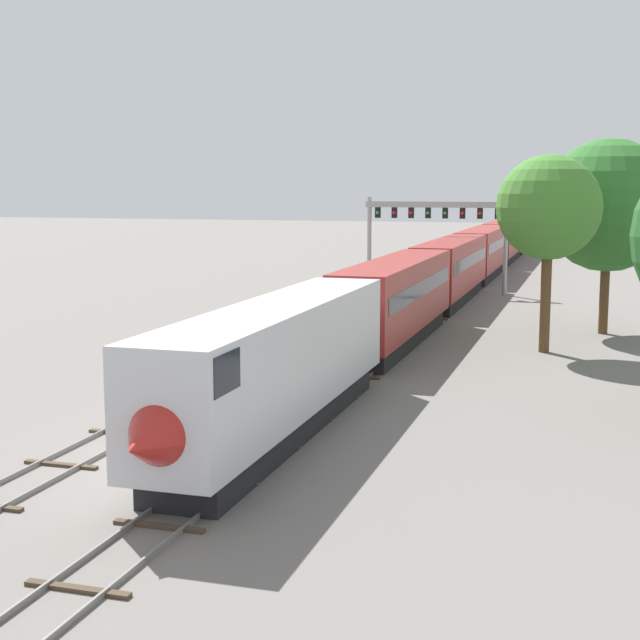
{
  "coord_description": "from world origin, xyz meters",
  "views": [
    {
      "loc": [
        12.82,
        -27.07,
        8.97
      ],
      "look_at": [
        1.0,
        12.0,
        3.0
      ],
      "focal_mm": 51.79,
      "sensor_mm": 36.0,
      "label": 1
    }
  ],
  "objects_px": {
    "signal_gantry": "(436,222)",
    "trackside_tree_right": "(608,206)",
    "trackside_tree_left": "(549,208)",
    "passenger_train": "(484,251)"
  },
  "relations": [
    {
      "from": "passenger_train",
      "to": "trackside_tree_right",
      "type": "relative_size",
      "value": 11.99
    },
    {
      "from": "passenger_train",
      "to": "signal_gantry",
      "type": "distance_m",
      "value": 15.13
    },
    {
      "from": "signal_gantry",
      "to": "passenger_train",
      "type": "bearing_deg",
      "value": 81.23
    },
    {
      "from": "signal_gantry",
      "to": "trackside_tree_left",
      "type": "bearing_deg",
      "value": -68.16
    },
    {
      "from": "trackside_tree_left",
      "to": "signal_gantry",
      "type": "bearing_deg",
      "value": 111.84
    },
    {
      "from": "trackside_tree_left",
      "to": "trackside_tree_right",
      "type": "bearing_deg",
      "value": 67.83
    },
    {
      "from": "trackside_tree_left",
      "to": "trackside_tree_right",
      "type": "height_order",
      "value": "trackside_tree_right"
    },
    {
      "from": "signal_gantry",
      "to": "trackside_tree_right",
      "type": "xyz_separation_m",
      "value": [
        13.51,
        -18.49,
        1.82
      ]
    },
    {
      "from": "passenger_train",
      "to": "trackside_tree_left",
      "type": "height_order",
      "value": "trackside_tree_left"
    },
    {
      "from": "signal_gantry",
      "to": "trackside_tree_right",
      "type": "bearing_deg",
      "value": -53.85
    }
  ]
}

